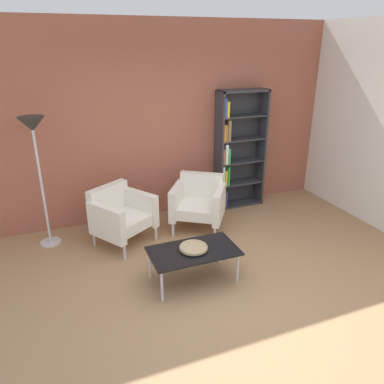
{
  "coord_description": "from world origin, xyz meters",
  "views": [
    {
      "loc": [
        -1.56,
        -2.92,
        2.59
      ],
      "look_at": [
        -0.08,
        0.84,
        0.95
      ],
      "focal_mm": 34.93,
      "sensor_mm": 36.0,
      "label": 1
    }
  ],
  "objects_px": {
    "decorative_bowl": "(193,247)",
    "floor_lamp_torchiere": "(34,140)",
    "coffee_table_low": "(193,253)",
    "armchair_corner_red": "(121,214)",
    "bookshelf_tall": "(236,151)",
    "armchair_spare_guest": "(199,202)"
  },
  "relations": [
    {
      "from": "decorative_bowl",
      "to": "floor_lamp_torchiere",
      "type": "bearing_deg",
      "value": 134.88
    },
    {
      "from": "coffee_table_low",
      "to": "decorative_bowl",
      "type": "bearing_deg",
      "value": -90.0
    },
    {
      "from": "armchair_corner_red",
      "to": "floor_lamp_torchiere",
      "type": "xyz_separation_m",
      "value": [
        -0.93,
        0.32,
        1.03
      ]
    },
    {
      "from": "coffee_table_low",
      "to": "floor_lamp_torchiere",
      "type": "bearing_deg",
      "value": 134.88
    },
    {
      "from": "floor_lamp_torchiere",
      "to": "bookshelf_tall",
      "type": "bearing_deg",
      "value": 5.03
    },
    {
      "from": "decorative_bowl",
      "to": "floor_lamp_torchiere",
      "type": "height_order",
      "value": "floor_lamp_torchiere"
    },
    {
      "from": "armchair_spare_guest",
      "to": "coffee_table_low",
      "type": "bearing_deg",
      "value": -81.24
    },
    {
      "from": "armchair_spare_guest",
      "to": "armchair_corner_red",
      "type": "xyz_separation_m",
      "value": [
        -1.15,
        -0.01,
        0.0
      ]
    },
    {
      "from": "bookshelf_tall",
      "to": "floor_lamp_torchiere",
      "type": "distance_m",
      "value": 3.01
    },
    {
      "from": "coffee_table_low",
      "to": "decorative_bowl",
      "type": "xyz_separation_m",
      "value": [
        0.0,
        -0.0,
        0.07
      ]
    },
    {
      "from": "armchair_corner_red",
      "to": "floor_lamp_torchiere",
      "type": "distance_m",
      "value": 1.43
    },
    {
      "from": "bookshelf_tall",
      "to": "armchair_corner_red",
      "type": "distance_m",
      "value": 2.17
    },
    {
      "from": "bookshelf_tall",
      "to": "decorative_bowl",
      "type": "distance_m",
      "value": 2.34
    },
    {
      "from": "decorative_bowl",
      "to": "armchair_corner_red",
      "type": "relative_size",
      "value": 0.34
    },
    {
      "from": "bookshelf_tall",
      "to": "armchair_corner_red",
      "type": "height_order",
      "value": "bookshelf_tall"
    },
    {
      "from": "floor_lamp_torchiere",
      "to": "armchair_spare_guest",
      "type": "bearing_deg",
      "value": -8.42
    },
    {
      "from": "coffee_table_low",
      "to": "armchair_corner_red",
      "type": "bearing_deg",
      "value": 115.9
    },
    {
      "from": "decorative_bowl",
      "to": "armchair_spare_guest",
      "type": "relative_size",
      "value": 0.34
    },
    {
      "from": "coffee_table_low",
      "to": "armchair_spare_guest",
      "type": "height_order",
      "value": "armchair_spare_guest"
    },
    {
      "from": "bookshelf_tall",
      "to": "coffee_table_low",
      "type": "height_order",
      "value": "bookshelf_tall"
    },
    {
      "from": "decorative_bowl",
      "to": "floor_lamp_torchiere",
      "type": "relative_size",
      "value": 0.18
    },
    {
      "from": "decorative_bowl",
      "to": "armchair_spare_guest",
      "type": "height_order",
      "value": "armchair_spare_guest"
    }
  ]
}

